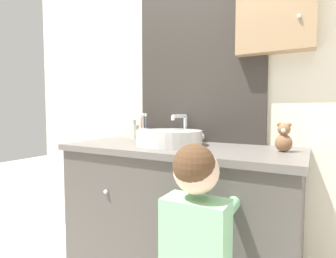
{
  "coord_description": "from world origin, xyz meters",
  "views": [
    {
      "loc": [
        0.69,
        -1.04,
        1.06
      ],
      "look_at": [
        -0.04,
        0.26,
        0.96
      ],
      "focal_mm": 28.0,
      "sensor_mm": 36.0,
      "label": 1
    }
  ],
  "objects": [
    {
      "name": "soap_dispenser",
      "position": [
        -0.48,
        0.53,
        0.92
      ],
      "size": [
        0.06,
        0.06,
        0.14
      ],
      "color": "beige",
      "rests_on": "vanity_counter"
    },
    {
      "name": "child_figure",
      "position": [
        0.33,
        -0.19,
        0.54
      ],
      "size": [
        0.24,
        0.48,
        0.95
      ],
      "color": "slate",
      "rests_on": "ground_plane"
    },
    {
      "name": "vanity_counter",
      "position": [
        0.0,
        0.31,
        0.43
      ],
      "size": [
        1.35,
        0.59,
        0.86
      ],
      "color": "#4C4742",
      "rests_on": "ground_plane"
    },
    {
      "name": "sink_basin",
      "position": [
        -0.06,
        0.32,
        0.91
      ],
      "size": [
        0.39,
        0.45,
        0.18
      ],
      "color": "silver",
      "rests_on": "vanity_counter"
    },
    {
      "name": "teddy_bear",
      "position": [
        0.56,
        0.36,
        0.93
      ],
      "size": [
        0.08,
        0.07,
        0.15
      ],
      "color": "brown",
      "rests_on": "vanity_counter"
    },
    {
      "name": "toothbrush_holder",
      "position": [
        -0.38,
        0.51,
        0.91
      ],
      "size": [
        0.07,
        0.07,
        0.19
      ],
      "color": "silver",
      "rests_on": "vanity_counter"
    },
    {
      "name": "wall_back",
      "position": [
        0.02,
        0.62,
        1.28
      ],
      "size": [
        3.2,
        0.18,
        2.5
      ],
      "color": "beige",
      "rests_on": "ground_plane"
    }
  ]
}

